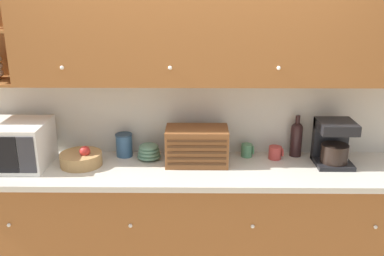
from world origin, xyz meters
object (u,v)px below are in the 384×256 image
object	(u,v)px
wine_bottle	(296,138)
coffee_maker	(333,142)
mug_blue_second	(247,150)
mug	(275,153)
storage_canister	(124,145)
bread_box	(197,146)
bowl_stack_on_counter	(149,152)
microwave	(12,144)
fruit_basket	(81,159)

from	to	relation	value
wine_bottle	coffee_maker	distance (m)	0.27
mug_blue_second	mug	distance (m)	0.21
mug_blue_second	wine_bottle	size ratio (longest dim) A/B	0.31
storage_canister	mug	distance (m)	1.12
bread_box	wine_bottle	bearing A→B (deg)	11.81
mug_blue_second	coffee_maker	distance (m)	0.62
storage_canister	bowl_stack_on_counter	world-z (taller)	storage_canister
storage_canister	bread_box	distance (m)	0.56
bowl_stack_on_counter	mug_blue_second	size ratio (longest dim) A/B	1.79
bread_box	mug	size ratio (longest dim) A/B	4.14
mug_blue_second	bread_box	bearing A→B (deg)	-160.72
mug	wine_bottle	xyz separation A→B (m)	(0.16, 0.06, 0.10)
microwave	bowl_stack_on_counter	bearing A→B (deg)	7.52
fruit_basket	mug_blue_second	bearing A→B (deg)	8.42
fruit_basket	bread_box	world-z (taller)	bread_box
bowl_stack_on_counter	storage_canister	bearing A→B (deg)	162.16
storage_canister	bowl_stack_on_counter	bearing A→B (deg)	-17.84
fruit_basket	storage_canister	size ratio (longest dim) A/B	1.70
coffee_maker	bowl_stack_on_counter	bearing A→B (deg)	176.91
bowl_stack_on_counter	mug_blue_second	distance (m)	0.73
bowl_stack_on_counter	bread_box	distance (m)	0.37
mug_blue_second	mug	size ratio (longest dim) A/B	0.91
bread_box	mug	distance (m)	0.59
storage_canister	coffee_maker	distance (m)	1.52
bread_box	coffee_maker	bearing A→B (deg)	0.13
fruit_basket	storage_canister	world-z (taller)	storage_canister
bowl_stack_on_counter	bread_box	xyz separation A→B (m)	(0.35, -0.07, 0.08)
microwave	mug_blue_second	world-z (taller)	microwave
microwave	mug	distance (m)	1.88
storage_canister	mug_blue_second	xyz separation A→B (m)	(0.92, -0.00, -0.04)
fruit_basket	coffee_maker	bearing A→B (deg)	1.53
bread_box	wine_bottle	world-z (taller)	wine_bottle
bowl_stack_on_counter	coffee_maker	distance (m)	1.32
bowl_stack_on_counter	fruit_basket	bearing A→B (deg)	-165.74
wine_bottle	coffee_maker	xyz separation A→B (m)	(0.23, -0.15, 0.02)
storage_canister	coffee_maker	xyz separation A→B (m)	(1.51, -0.13, 0.07)
mug_blue_second	wine_bottle	distance (m)	0.38
mug	wine_bottle	bearing A→B (deg)	21.86
bread_box	mug_blue_second	bearing A→B (deg)	19.28
microwave	mug	world-z (taller)	microwave
mug	bread_box	bearing A→B (deg)	-171.14
fruit_basket	mug	bearing A→B (deg)	5.54
mug_blue_second	mug	world-z (taller)	mug_blue_second
bread_box	coffee_maker	xyz separation A→B (m)	(0.97, 0.00, 0.03)
microwave	fruit_basket	xyz separation A→B (m)	(0.48, 0.01, -0.11)
microwave	mug	xyz separation A→B (m)	(1.88, 0.14, -0.11)
bread_box	storage_canister	bearing A→B (deg)	166.03
coffee_maker	wine_bottle	bearing A→B (deg)	146.12
mug	wine_bottle	world-z (taller)	wine_bottle
bowl_stack_on_counter	wine_bottle	distance (m)	1.10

